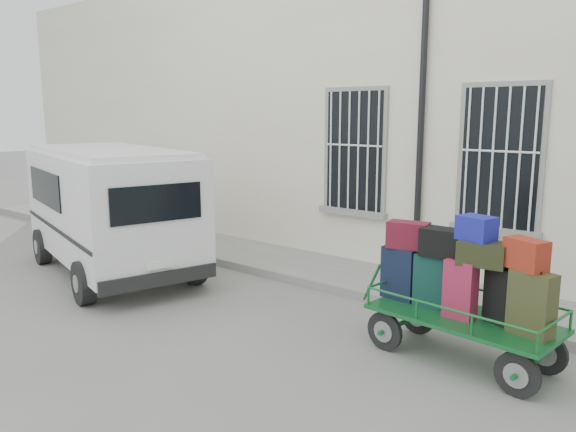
# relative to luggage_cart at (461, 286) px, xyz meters

# --- Properties ---
(ground) EXTENTS (80.00, 80.00, 0.00)m
(ground) POSITION_rel_luggage_cart_xyz_m (-2.86, -0.27, -0.93)
(ground) COLOR slate
(ground) RESTS_ON ground
(building) EXTENTS (24.00, 5.15, 6.00)m
(building) POSITION_rel_luggage_cart_xyz_m (-2.86, 5.23, 2.07)
(building) COLOR beige
(building) RESTS_ON ground
(sidewalk) EXTENTS (24.00, 1.70, 0.15)m
(sidewalk) POSITION_rel_luggage_cart_xyz_m (-2.86, 1.93, -0.85)
(sidewalk) COLOR slate
(sidewalk) RESTS_ON ground
(luggage_cart) EXTENTS (2.61, 1.21, 1.78)m
(luggage_cart) POSITION_rel_luggage_cart_xyz_m (0.00, 0.00, 0.00)
(luggage_cart) COLOR black
(luggage_cart) RESTS_ON ground
(van) EXTENTS (4.94, 3.09, 2.32)m
(van) POSITION_rel_luggage_cart_xyz_m (-6.50, -0.47, 0.40)
(van) COLOR silver
(van) RESTS_ON ground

